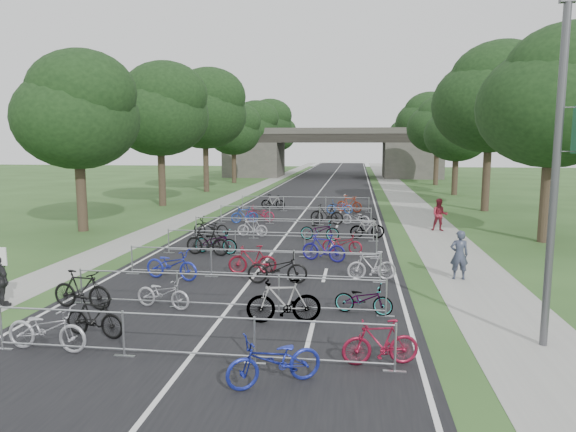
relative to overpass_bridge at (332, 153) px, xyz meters
name	(u,v)px	position (x,y,z in m)	size (l,w,h in m)	color
ground	(189,360)	(0.00, -65.00, -3.53)	(200.00, 200.00, 0.00)	#2C4B20
road	(325,185)	(0.00, -15.00, -3.53)	(11.00, 140.00, 0.01)	black
sidewalk_right	(394,186)	(8.00, -15.00, -3.53)	(3.00, 140.00, 0.01)	gray
sidewalk_left	(263,184)	(-7.50, -15.00, -3.53)	(2.00, 140.00, 0.01)	gray
lane_markings	(325,185)	(0.00, -15.00, -3.53)	(0.12, 140.00, 0.00)	silver
overpass_bridge	(332,153)	(0.00, 0.00, 0.00)	(31.00, 8.00, 7.05)	#41403A
lamppost	(557,170)	(8.33, -63.00, 0.75)	(0.61, 0.65, 8.21)	#4C4C51
park_sign	(0,266)	(-6.80, -62.00, -2.27)	(0.45, 0.06, 1.83)	#4C4C51
tree_left_0	(78,114)	(-11.39, -49.07, 2.96)	(6.72, 6.72, 10.25)	#33261C
tree_right_0	(556,100)	(13.11, -49.07, 3.39)	(7.17, 7.17, 10.93)	#33261C
tree_left_1	(161,112)	(-11.39, -37.07, 3.77)	(7.56, 7.56, 11.53)	#33261C
tree_right_1	(492,100)	(13.11, -37.07, 4.37)	(8.18, 8.18, 12.47)	#33261C
tree_left_2	(206,111)	(-11.39, -25.07, 4.58)	(8.40, 8.40, 12.81)	#33261C
tree_right_2	(458,132)	(13.11, -25.07, 2.41)	(6.16, 6.16, 9.39)	#33261C
tree_left_3	(234,130)	(-11.39, -13.07, 2.96)	(6.72, 6.72, 10.25)	#33261C
tree_right_3	(439,126)	(13.11, -13.07, 3.39)	(7.17, 7.17, 10.93)	#33261C
tree_left_4	(253,127)	(-11.39, -1.07, 3.77)	(7.56, 7.56, 11.53)	#33261C
tree_right_4	(426,122)	(13.11, -1.07, 4.37)	(8.18, 8.18, 12.47)	#33261C
tree_left_5	(268,124)	(-11.39, 10.93, 4.58)	(8.40, 8.40, 12.81)	#33261C
tree_right_5	(416,137)	(13.11, 10.93, 2.41)	(6.16, 6.16, 9.39)	#33261C
tree_left_6	(278,135)	(-11.39, 22.93, 2.96)	(6.72, 6.72, 10.25)	#33261C
tree_right_6	(409,132)	(13.11, 22.93, 3.39)	(7.17, 7.17, 10.93)	#33261C
barrier_row_0	(188,337)	(0.00, -65.00, -2.99)	(9.70, 0.08, 1.10)	#A2A5AA
barrier_row_1	(228,292)	(0.00, -61.40, -2.99)	(9.70, 0.08, 1.10)	#A2A5AA
barrier_row_2	(252,264)	(0.00, -57.80, -2.99)	(9.70, 0.08, 1.10)	#A2A5AA
barrier_row_3	(270,244)	(0.00, -54.00, -2.99)	(9.70, 0.08, 1.10)	#A2A5AA
barrier_row_4	(283,229)	(0.00, -50.00, -2.99)	(9.70, 0.08, 1.10)	#A2A5AA
barrier_row_5	(295,215)	(0.00, -45.00, -2.99)	(9.70, 0.08, 1.10)	#A2A5AA
barrier_row_6	(305,204)	(0.00, -39.00, -2.99)	(9.70, 0.08, 1.10)	#A2A5AA
bike_0	(47,329)	(-3.48, -64.92, -2.99)	(0.72, 2.06, 1.08)	#A5A5AD
bike_1	(94,318)	(-2.81, -63.96, -3.02)	(0.49, 1.72, 1.03)	black
bike_2	(275,361)	(2.14, -65.96, -3.00)	(0.71, 2.03, 1.06)	navy
bike_3	(380,343)	(4.30, -64.69, -3.01)	(0.49, 1.73, 1.04)	maroon
bike_4	(82,290)	(-4.30, -61.89, -2.95)	(0.55, 1.93, 1.16)	black
bike_5	(163,293)	(-1.94, -61.52, -3.07)	(0.62, 1.77, 0.93)	#A4A4AB
bike_6	(284,301)	(1.80, -62.29, -2.92)	(0.58, 2.04, 1.22)	#A2A5AA
bike_7	(364,299)	(3.97, -61.25, -3.09)	(0.59, 1.69, 0.89)	#A2A5AA
bike_8	(172,265)	(-2.84, -58.35, -2.98)	(0.74, 2.11, 1.11)	#1C269B
bike_9	(252,260)	(-0.11, -57.19, -2.99)	(0.51, 1.82, 1.09)	maroon
bike_10	(277,268)	(1.02, -58.38, -2.98)	(0.73, 2.10, 1.10)	black
bike_11	(372,266)	(4.30, -57.49, -3.01)	(0.50, 1.76, 1.06)	#ACAAB2
bike_12	(207,242)	(-2.74, -54.24, -2.92)	(0.57, 2.04, 1.22)	black
bike_13	(216,242)	(-2.47, -53.86, -2.99)	(0.72, 2.07, 1.09)	#A2A5AA
bike_14	(324,248)	(2.40, -54.74, -2.96)	(0.54, 1.91, 1.15)	navy
bike_15	(342,243)	(3.13, -53.14, -3.06)	(0.63, 1.80, 0.95)	maroon
bike_16	(211,227)	(-3.84, -49.89, -3.00)	(0.71, 2.03, 1.06)	black
bike_17	(252,228)	(-1.69, -49.51, -3.05)	(0.46, 1.61, 0.97)	#A9A8B0
bike_18	(320,230)	(1.91, -50.13, -3.00)	(0.70, 2.02, 1.06)	#A2A5AA
bike_19	(367,228)	(4.30, -49.28, -2.99)	(0.51, 1.81, 1.09)	#A2A5AA
bike_20	(245,215)	(-3.11, -44.97, -3.02)	(0.48, 1.71, 1.03)	navy
bike_21	(260,214)	(-2.31, -44.20, -3.03)	(0.66, 1.91, 1.00)	maroon
bike_22	(327,214)	(1.95, -44.86, -2.90)	(0.59, 2.09, 1.26)	black
bike_23	(356,217)	(3.69, -44.98, -3.05)	(0.64, 1.83, 0.96)	#ADADB5
bike_25	(273,202)	(-2.47, -38.07, -2.99)	(0.51, 1.81, 1.09)	#A2A5AA
bike_26	(340,207)	(2.57, -39.95, -3.05)	(0.64, 1.83, 0.96)	#1C439E
bike_27	(349,204)	(3.21, -39.00, -2.94)	(0.56, 1.99, 1.19)	maroon
pedestrian_a	(459,255)	(7.43, -56.93, -2.64)	(0.65, 0.43, 1.79)	#313749
pedestrian_b	(440,215)	(8.36, -46.36, -2.62)	(0.89, 0.69, 1.82)	maroon
pedestrian_c	(2,281)	(-6.80, -61.98, -2.76)	(0.91, 0.38, 1.55)	black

